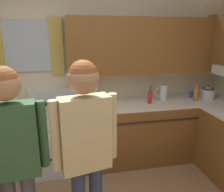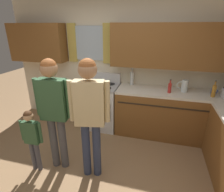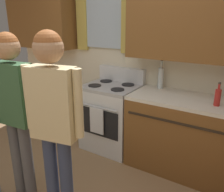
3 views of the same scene
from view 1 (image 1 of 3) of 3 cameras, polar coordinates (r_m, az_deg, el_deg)
back_wall_unit at (r=3.16m, az=-9.13°, el=8.74°), size 4.60×0.42×2.60m
kitchen_counter_run at (r=3.27m, az=18.71°, el=-10.31°), size 2.20×1.92×0.90m
stove_oven at (r=3.19m, az=-14.27°, el=-10.28°), size 0.70×0.67×1.10m
bottle_sauce_red at (r=3.12m, az=9.83°, el=-0.22°), size 0.06×0.06×0.25m
bottle_oil_amber at (r=3.41m, az=20.95°, el=0.63°), size 0.06×0.06×0.29m
bottle_tall_clear at (r=3.21m, az=-4.15°, el=1.31°), size 0.07×0.07×0.37m
mug_cobalt_blue at (r=3.60m, az=20.05°, el=0.36°), size 0.11×0.07×0.08m
stovetop_kettle at (r=3.60m, az=23.63°, el=0.84°), size 0.27×0.20×0.21m
water_pitcher at (r=3.32m, az=13.12°, el=0.90°), size 0.19×0.11×0.22m
adult_holding_child at (r=1.80m, az=-24.42°, el=-12.35°), size 0.51×0.22×1.64m
adult_in_plaid at (r=1.72m, az=-6.87°, el=-11.60°), size 0.51×0.24×1.67m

